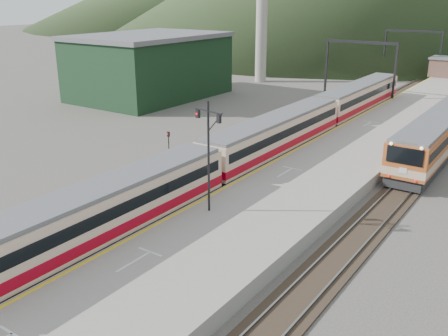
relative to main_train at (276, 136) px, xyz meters
The scene contains 12 objects.
track_main 12.72m from the main_train, 90.00° to the left, with size 2.60×200.00×0.23m.
track_far 13.67m from the main_train, 111.69° to the left, with size 2.60×200.00×0.23m.
track_second 17.15m from the main_train, 47.55° to the left, with size 2.60×200.00×0.23m.
platform 12.06m from the main_train, 62.09° to the left, with size 8.00×100.00×1.00m, color gray.
gantry_near 27.95m from the main_train, 95.90° to the left, with size 9.55×0.25×8.00m.
gantry_far 52.77m from the main_train, 93.10° to the left, with size 9.55×0.25×8.00m.
warehouse 31.65m from the main_train, 152.51° to the left, with size 14.50×20.50×8.60m.
main_train is the anchor object (origin of this frame).
signal_mast 14.91m from the main_train, 77.32° to the right, with size 2.17×0.57×6.86m.
short_signal_a 18.72m from the main_train, 96.27° to the right, with size 0.24×0.20×2.27m.
short_signal_b 3.34m from the main_train, 160.91° to the right, with size 0.23×0.18×2.27m.
short_signal_c 9.43m from the main_train, 148.15° to the right, with size 0.24×0.19×2.27m.
Camera 1 is at (20.00, -9.56, 13.63)m, focal length 40.00 mm.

